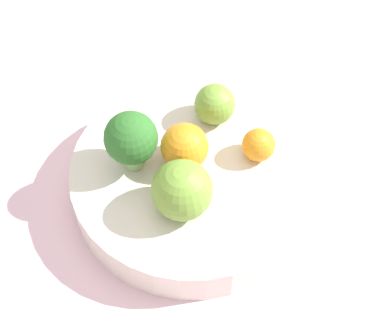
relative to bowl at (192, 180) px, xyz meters
name	(u,v)px	position (x,y,z in m)	size (l,w,h in m)	color
ground_plane	(192,202)	(0.00, 0.00, -0.04)	(6.00, 6.00, 0.00)	gray
table_surface	(192,197)	(0.00, 0.00, -0.03)	(1.20, 1.20, 0.02)	silver
bowl	(192,180)	(0.00, 0.00, 0.00)	(0.25, 0.25, 0.04)	silver
broccoli	(131,139)	(0.04, 0.04, 0.06)	(0.05, 0.05, 0.07)	#99C17A
apple_red	(215,104)	(0.04, -0.06, 0.04)	(0.04, 0.04, 0.04)	olive
apple_green	(182,190)	(-0.03, 0.04, 0.05)	(0.06, 0.06, 0.06)	olive
orange_front	(259,145)	(-0.03, -0.06, 0.04)	(0.03, 0.03, 0.03)	orange
orange_back	(188,144)	(0.01, 0.00, 0.05)	(0.05, 0.05, 0.05)	orange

